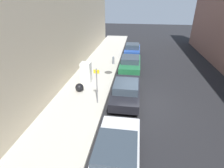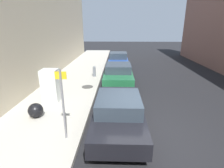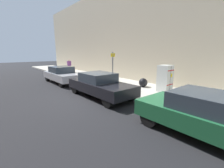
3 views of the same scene
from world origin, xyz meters
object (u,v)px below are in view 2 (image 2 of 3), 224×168
at_px(fire_hydrant, 94,71).
at_px(parked_sedan_green, 118,73).
at_px(parked_hatchback_blue, 118,60).
at_px(trash_bag, 36,110).
at_px(discarded_refrigerator, 51,86).
at_px(street_sign_post, 63,101).
at_px(parked_sedan_dark, 118,111).

xyz_separation_m(fire_hydrant, parked_sedan_green, (1.81, -1.03, 0.13)).
relative_size(parked_sedan_green, parked_hatchback_blue, 1.17).
height_order(fire_hydrant, parked_sedan_green, parked_sedan_green).
bearing_deg(trash_bag, discarded_refrigerator, 87.82).
bearing_deg(parked_sedan_green, trash_bag, -123.23).
height_order(discarded_refrigerator, street_sign_post, street_sign_post).
height_order(trash_bag, parked_sedan_green, parked_sedan_green).
bearing_deg(trash_bag, parked_hatchback_blue, 71.19).
bearing_deg(parked_sedan_dark, discarded_refrigerator, 147.75).
height_order(parked_sedan_dark, parked_sedan_green, parked_sedan_dark).
bearing_deg(fire_hydrant, parked_sedan_dark, -74.95).
bearing_deg(parked_hatchback_blue, fire_hydrant, -115.31).
distance_m(parked_sedan_green, parked_hatchback_blue, 4.86).
xyz_separation_m(parked_sedan_dark, parked_hatchback_blue, (-0.00, 10.57, 0.02)).
height_order(trash_bag, parked_hatchback_blue, parked_hatchback_blue).
bearing_deg(parked_sedan_green, parked_sedan_dark, -90.00).
distance_m(parked_sedan_dark, parked_sedan_green, 5.71).
distance_m(parked_sedan_dark, parked_hatchback_blue, 10.57).
distance_m(fire_hydrant, parked_sedan_green, 2.09).
relative_size(discarded_refrigerator, parked_hatchback_blue, 0.42).
relative_size(fire_hydrant, parked_hatchback_blue, 0.21).
bearing_deg(parked_sedan_green, street_sign_post, -105.06).
relative_size(street_sign_post, parked_hatchback_blue, 0.62).
relative_size(street_sign_post, fire_hydrant, 3.00).
bearing_deg(trash_bag, parked_sedan_green, 56.77).
height_order(street_sign_post, trash_bag, street_sign_post).
bearing_deg(parked_sedan_green, parked_hatchback_blue, 90.00).
relative_size(discarded_refrigerator, parked_sedan_green, 0.36).
xyz_separation_m(discarded_refrigerator, parked_sedan_green, (3.39, 3.58, -0.27)).
height_order(street_sign_post, parked_hatchback_blue, street_sign_post).
relative_size(discarded_refrigerator, parked_sedan_dark, 0.37).
height_order(discarded_refrigerator, parked_sedan_green, discarded_refrigerator).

